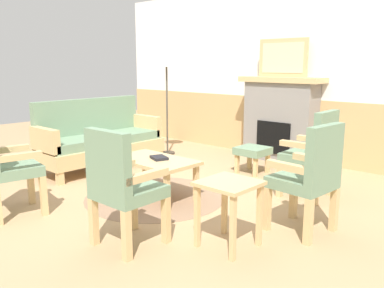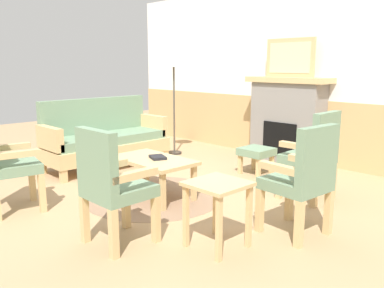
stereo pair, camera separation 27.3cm
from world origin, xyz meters
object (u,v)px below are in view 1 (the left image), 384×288
object	(u,v)px
fireplace	(280,118)
book_on_table	(159,158)
armchair_near_fireplace	(310,174)
armchair_by_window_left	(314,150)
armchair_front_center	(4,162)
coffee_table	(155,164)
framed_picture	(283,58)
side_table	(229,195)
floor_lamp_by_couch	(167,65)
footstool	(253,152)
couch	(99,140)
armchair_front_left	(122,183)

from	to	relation	value
fireplace	book_on_table	xyz separation A→B (m)	(-0.07, -2.46, -0.20)
armchair_near_fireplace	armchair_by_window_left	world-z (taller)	same
armchair_front_center	armchair_near_fireplace	bearing A→B (deg)	34.13
coffee_table	book_on_table	size ratio (longest dim) A/B	4.72
framed_picture	side_table	distance (m)	3.37
armchair_near_fireplace	armchair_by_window_left	bearing A→B (deg)	114.07
book_on_table	armchair_by_window_left	bearing A→B (deg)	42.54
framed_picture	side_table	world-z (taller)	framed_picture
framed_picture	armchair_near_fireplace	bearing A→B (deg)	-54.43
armchair_front_center	side_table	size ratio (longest dim) A/B	1.78
fireplace	floor_lamp_by_couch	distance (m)	1.98
book_on_table	footstool	bearing A→B (deg)	83.31
armchair_near_fireplace	floor_lamp_by_couch	xyz separation A→B (m)	(-3.19, 1.37, 0.91)
footstool	armchair_front_center	xyz separation A→B (m)	(-0.88, -2.95, 0.25)
floor_lamp_by_couch	couch	bearing A→B (deg)	-93.78
couch	framed_picture	bearing A→B (deg)	51.88
couch	armchair_front_left	size ratio (longest dim) A/B	1.84
book_on_table	footstool	world-z (taller)	book_on_table
couch	armchair_near_fireplace	size ratio (longest dim) A/B	1.84
coffee_table	side_table	size ratio (longest dim) A/B	1.75
footstool	armchair_near_fireplace	world-z (taller)	armchair_near_fireplace
armchair_near_fireplace	side_table	distance (m)	0.78
floor_lamp_by_couch	footstool	bearing A→B (deg)	-1.15
couch	armchair_front_left	xyz separation A→B (m)	(2.30, -1.37, 0.14)
footstool	floor_lamp_by_couch	distance (m)	2.07
book_on_table	framed_picture	bearing A→B (deg)	88.42
fireplace	side_table	world-z (taller)	fireplace
footstool	side_table	size ratio (longest dim) A/B	0.73
footstool	armchair_near_fireplace	bearing A→B (deg)	-42.06
armchair_by_window_left	floor_lamp_by_couch	bearing A→B (deg)	170.84
framed_picture	couch	world-z (taller)	framed_picture
framed_picture	armchair_front_left	world-z (taller)	framed_picture
side_table	couch	bearing A→B (deg)	164.92
coffee_table	book_on_table	world-z (taller)	book_on_table
couch	coffee_table	size ratio (longest dim) A/B	1.87
floor_lamp_by_couch	fireplace	bearing A→B (deg)	28.49
coffee_table	armchair_front_center	size ratio (longest dim) A/B	0.98
framed_picture	footstool	distance (m)	1.56
couch	footstool	distance (m)	2.18
book_on_table	armchair_front_left	size ratio (longest dim) A/B	0.21
coffee_table	side_table	xyz separation A→B (m)	(1.36, -0.43, 0.05)
floor_lamp_by_couch	book_on_table	bearing A→B (deg)	-46.40
armchair_front_left	floor_lamp_by_couch	world-z (taller)	floor_lamp_by_couch
book_on_table	side_table	xyz separation A→B (m)	(1.31, -0.46, -0.02)
coffee_table	armchair_front_center	xyz separation A→B (m)	(-0.66, -1.35, 0.15)
side_table	armchair_by_window_left	bearing A→B (deg)	92.14
armchair_front_left	armchair_front_center	distance (m)	1.43
armchair_front_center	side_table	world-z (taller)	armchair_front_center
framed_picture	armchair_front_center	size ratio (longest dim) A/B	0.82
fireplace	side_table	distance (m)	3.18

